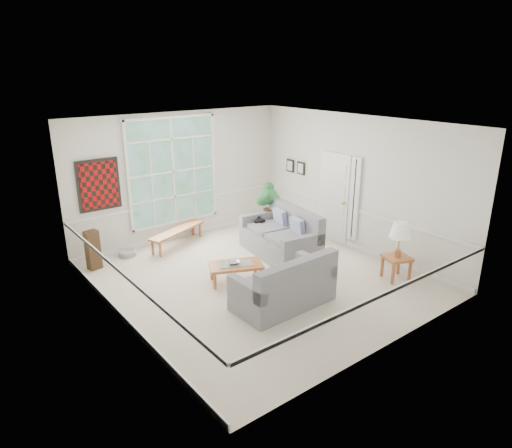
{
  "coord_description": "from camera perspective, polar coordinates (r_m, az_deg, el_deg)",
  "views": [
    {
      "loc": [
        -5.03,
        -6.44,
        3.95
      ],
      "look_at": [
        0.1,
        0.2,
        1.05
      ],
      "focal_mm": 32.0,
      "sensor_mm": 36.0,
      "label": 1
    }
  ],
  "objects": [
    {
      "name": "side_table",
      "position": [
        9.35,
        17.1,
        -5.23
      ],
      "size": [
        0.6,
        0.6,
        0.48
      ],
      "primitive_type": "cube",
      "rotation": [
        0.0,
        0.0,
        -0.35
      ],
      "color": "#A55A30",
      "rests_on": "floor"
    },
    {
      "name": "cat",
      "position": [
        10.43,
        0.48,
        0.36
      ],
      "size": [
        0.36,
        0.32,
        0.14
      ],
      "primitive_type": "ellipsoid",
      "rotation": [
        0.0,
        0.0,
        -0.46
      ],
      "color": "black",
      "rests_on": "loveseat_right"
    },
    {
      "name": "floor",
      "position": [
        9.08,
        0.27,
        -6.76
      ],
      "size": [
        5.5,
        6.0,
        0.01
      ],
      "primitive_type": "cube",
      "color": "beige",
      "rests_on": "ground"
    },
    {
      "name": "wall_art",
      "position": [
        10.16,
        -19.05,
        4.63
      ],
      "size": [
        0.9,
        0.06,
        1.1
      ],
      "primitive_type": "cube",
      "color": "#580B0A",
      "rests_on": "wall_back"
    },
    {
      "name": "door_sidelight",
      "position": [
        10.43,
        12.22,
        3.06
      ],
      "size": [
        0.08,
        0.26,
        1.9
      ],
      "primitive_type": "cube",
      "color": "white",
      "rests_on": "wall_right"
    },
    {
      "name": "wall_frame_near",
      "position": [
        11.52,
        5.6,
        6.95
      ],
      "size": [
        0.04,
        0.26,
        0.32
      ],
      "primitive_type": "cube",
      "color": "black",
      "rests_on": "wall_right"
    },
    {
      "name": "pewter_bowl",
      "position": [
        8.75,
        -2.87,
        -4.78
      ],
      "size": [
        0.39,
        0.39,
        0.07
      ],
      "primitive_type": "imported",
      "rotation": [
        0.0,
        0.0,
        -0.37
      ],
      "color": "#949499",
      "rests_on": "coffee_table"
    },
    {
      "name": "window_bench",
      "position": [
        10.76,
        -9.78,
        -1.68
      ],
      "size": [
        1.63,
        0.9,
        0.38
      ],
      "primitive_type": "cube",
      "rotation": [
        0.0,
        0.0,
        0.38
      ],
      "color": "#A55A30",
      "rests_on": "floor"
    },
    {
      "name": "wall_frame_far",
      "position": [
        11.81,
        4.27,
        7.28
      ],
      "size": [
        0.04,
        0.26,
        0.32
      ],
      "primitive_type": "cube",
      "color": "black",
      "rests_on": "wall_right"
    },
    {
      "name": "pet_bed",
      "position": [
        10.47,
        -15.75,
        -3.51
      ],
      "size": [
        0.49,
        0.49,
        0.12
      ],
      "primitive_type": "cylinder",
      "rotation": [
        0.0,
        0.0,
        -0.27
      ],
      "color": "gray",
      "rests_on": "floor"
    },
    {
      "name": "table_lamp",
      "position": [
        9.09,
        17.49,
        -1.92
      ],
      "size": [
        0.46,
        0.46,
        0.71
      ],
      "primitive_type": null,
      "rotation": [
        0.0,
        0.0,
        -0.13
      ],
      "color": "white",
      "rests_on": "side_table"
    },
    {
      "name": "loveseat_front",
      "position": [
        7.93,
        3.43,
        -6.98
      ],
      "size": [
        1.76,
        0.94,
        0.95
      ],
      "primitive_type": "cube",
      "rotation": [
        0.0,
        0.0,
        0.02
      ],
      "color": "slate",
      "rests_on": "floor"
    },
    {
      "name": "wall_left",
      "position": [
        7.25,
        -17.1,
        -1.54
      ],
      "size": [
        0.02,
        6.0,
        3.0
      ],
      "primitive_type": "cube",
      "color": "silver",
      "rests_on": "ground"
    },
    {
      "name": "houseplant",
      "position": [
        10.76,
        1.57,
        2.99
      ],
      "size": [
        0.56,
        0.56,
        0.83
      ],
      "primitive_type": null,
      "rotation": [
        0.0,
        0.0,
        0.18
      ],
      "color": "#22592E",
      "rests_on": "end_table"
    },
    {
      "name": "ceiling",
      "position": [
        8.23,
        0.31,
        12.44
      ],
      "size": [
        5.5,
        6.0,
        0.02
      ],
      "primitive_type": "cube",
      "color": "white",
      "rests_on": "ground"
    },
    {
      "name": "coffee_table",
      "position": [
        8.84,
        -2.53,
        -6.14
      ],
      "size": [
        1.15,
        0.92,
        0.38
      ],
      "primitive_type": "cube",
      "rotation": [
        0.0,
        0.0,
        -0.42
      ],
      "color": "#A55A30",
      "rests_on": "floor"
    },
    {
      "name": "wall_front",
      "position": [
        6.57,
        16.66,
        -3.67
      ],
      "size": [
        5.5,
        0.02,
        3.0
      ],
      "primitive_type": "cube",
      "color": "silver",
      "rests_on": "ground"
    },
    {
      "name": "floor_speaker",
      "position": [
        9.89,
        -19.72,
        -3.08
      ],
      "size": [
        0.29,
        0.25,
        0.82
      ],
      "primitive_type": "cube",
      "rotation": [
        0.0,
        0.0,
        0.2
      ],
      "color": "#3A2615",
      "rests_on": "floor"
    },
    {
      "name": "wall_right",
      "position": [
        10.39,
        12.38,
        4.98
      ],
      "size": [
        0.02,
        6.0,
        3.0
      ],
      "primitive_type": "cube",
      "color": "silver",
      "rests_on": "ground"
    },
    {
      "name": "loveseat_right",
      "position": [
        9.96,
        2.99,
        -1.09
      ],
      "size": [
        1.28,
        2.07,
        1.05
      ],
      "primitive_type": "cube",
      "rotation": [
        0.0,
        0.0,
        -0.15
      ],
      "color": "slate",
      "rests_on": "floor"
    },
    {
      "name": "wall_back",
      "position": [
        10.97,
        -9.45,
        5.9
      ],
      "size": [
        5.5,
        0.02,
        3.0
      ],
      "primitive_type": "cube",
      "color": "silver",
      "rests_on": "ground"
    },
    {
      "name": "end_table",
      "position": [
        10.91,
        1.7,
        -0.62
      ],
      "size": [
        0.61,
        0.61,
        0.56
      ],
      "primitive_type": "cube",
      "rotation": [
        0.0,
        0.0,
        -0.1
      ],
      "color": "#A55A30",
      "rests_on": "floor"
    },
    {
      "name": "window_back",
      "position": [
        10.81,
        -10.32,
        6.48
      ],
      "size": [
        2.3,
        0.08,
        2.4
      ],
      "primitive_type": "cube",
      "color": "white",
      "rests_on": "wall_back"
    },
    {
      "name": "entry_door",
      "position": [
        10.86,
        9.67,
        3.3
      ],
      "size": [
        0.08,
        0.9,
        2.1
      ],
      "primitive_type": "cube",
      "color": "white",
      "rests_on": "floor"
    }
  ]
}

